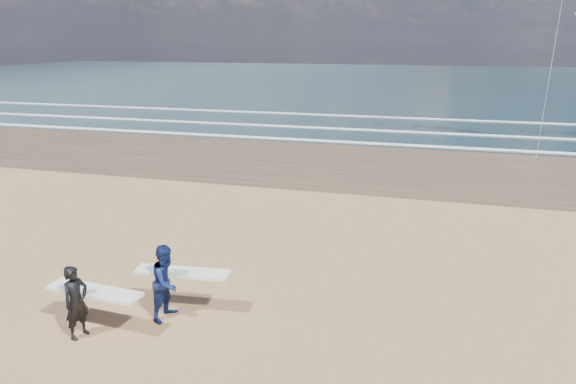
% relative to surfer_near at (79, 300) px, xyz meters
% --- Properties ---
extents(ocean, '(220.00, 100.00, 0.02)m').
position_rel_surfer_near_xyz_m(ocean, '(19.82, 71.90, -0.83)').
color(ocean, '#182D34').
rests_on(ocean, ground).
extents(surfer_near, '(2.23, 1.02, 1.63)m').
position_rel_surfer_near_xyz_m(surfer_near, '(0.00, 0.00, 0.00)').
color(surfer_near, black).
rests_on(surfer_near, ground).
extents(surfer_far, '(2.24, 1.20, 1.76)m').
position_rel_surfer_near_xyz_m(surfer_far, '(1.44, 1.22, 0.05)').
color(surfer_far, '#0D1B4E').
rests_on(surfer_far, ground).
extents(kite_1, '(6.06, 4.77, 11.21)m').
position_rel_surfer_near_xyz_m(kite_1, '(13.19, 23.81, 5.45)').
color(kite_1, slate).
rests_on(kite_1, ground).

